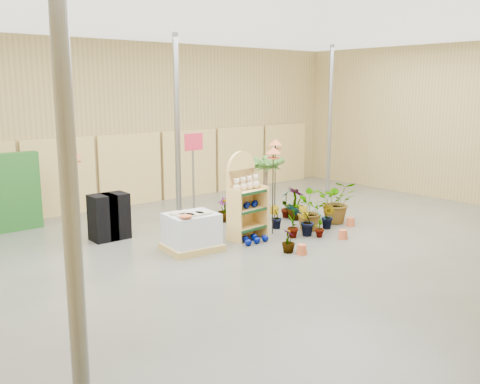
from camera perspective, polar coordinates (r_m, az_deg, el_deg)
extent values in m
cube|color=#4C4D43|center=(10.69, 3.91, -6.93)|extent=(15.00, 12.00, 0.10)
cube|color=white|center=(10.25, 4.27, 18.33)|extent=(15.00, 12.00, 0.10)
cube|color=#9A824B|center=(15.17, -12.01, 7.07)|extent=(15.00, 0.10, 4.50)
cube|color=#9A824B|center=(16.35, 23.75, 6.66)|extent=(0.10, 12.00, 4.50)
cylinder|color=gray|center=(4.27, -17.54, -3.13)|extent=(0.14, 0.14, 4.50)
cylinder|color=gray|center=(16.60, 9.56, 7.49)|extent=(0.14, 0.14, 4.50)
cylinder|color=gray|center=(12.97, -6.71, 6.59)|extent=(0.14, 0.14, 4.50)
cube|color=tan|center=(14.37, -18.63, 1.50)|extent=(1.90, 0.06, 2.00)
cube|color=tan|center=(15.19, -11.59, 2.35)|extent=(1.90, 0.06, 2.00)
cube|color=tan|center=(16.21, -5.34, 3.07)|extent=(1.90, 0.06, 2.00)
cube|color=tan|center=(17.40, 0.11, 3.67)|extent=(1.90, 0.06, 2.00)
cube|color=tan|center=(18.73, 4.84, 4.16)|extent=(1.90, 0.06, 2.00)
cube|color=#E0B461|center=(11.70, 0.10, -1.23)|extent=(0.80, 0.15, 1.51)
cylinder|color=#E0B461|center=(11.57, 0.10, 2.43)|extent=(0.80, 0.15, 0.80)
cube|color=#E0B461|center=(11.65, 0.83, -3.77)|extent=(0.80, 0.52, 0.04)
cube|color=#0F3819|center=(11.49, 1.55, -3.98)|extent=(0.76, 0.10, 0.05)
cube|color=#E0B461|center=(11.55, 0.83, -1.85)|extent=(0.80, 0.52, 0.04)
cube|color=#0F3819|center=(11.39, 1.56, -2.04)|extent=(0.76, 0.10, 0.05)
cube|color=#E0B461|center=(11.47, 0.84, 0.10)|extent=(0.80, 0.52, 0.04)
cube|color=#0F3819|center=(11.30, 1.57, -0.07)|extent=(0.76, 0.10, 0.05)
cube|color=#E0B461|center=(11.33, -0.64, -2.56)|extent=(0.08, 0.45, 1.16)
cube|color=#E0B461|center=(11.82, 2.24, -2.00)|extent=(0.08, 0.45, 1.16)
sphere|color=beige|center=(11.32, -0.36, 0.47)|extent=(0.16, 0.16, 0.16)
sphere|color=beige|center=(11.30, -0.36, 1.13)|extent=(0.12, 0.12, 0.12)
sphere|color=beige|center=(11.43, 0.33, 0.60)|extent=(0.17, 0.17, 0.17)
sphere|color=beige|center=(11.41, 0.33, 1.28)|extent=(0.12, 0.12, 0.12)
sphere|color=beige|center=(11.54, 1.00, 0.72)|extent=(0.18, 0.18, 0.18)
sphere|color=beige|center=(11.52, 1.01, 1.42)|extent=(0.12, 0.12, 0.12)
sphere|color=beige|center=(11.66, 1.67, 0.84)|extent=(0.19, 0.19, 0.19)
sphere|color=beige|center=(11.63, 1.67, 1.55)|extent=(0.12, 0.12, 0.12)
sphere|color=#000A5A|center=(11.34, -0.20, -1.64)|extent=(0.13, 0.13, 0.13)
sphere|color=#000A5A|center=(11.49, -0.10, -1.47)|extent=(0.13, 0.13, 0.13)
sphere|color=#000A5A|center=(11.48, 0.67, -1.48)|extent=(0.13, 0.13, 0.13)
sphere|color=#000A5A|center=(11.63, 0.76, -1.32)|extent=(0.13, 0.13, 0.13)
sphere|color=#000A5A|center=(11.63, 1.53, -1.33)|extent=(0.13, 0.13, 0.13)
sphere|color=#000A5A|center=(11.78, 1.61, -1.16)|extent=(0.13, 0.13, 0.13)
sphere|color=#000A5A|center=(11.20, 0.88, -5.40)|extent=(0.15, 0.15, 0.15)
sphere|color=#000A5A|center=(11.45, 0.56, -5.03)|extent=(0.15, 0.15, 0.15)
sphere|color=#000A5A|center=(11.35, 1.81, -5.18)|extent=(0.15, 0.15, 0.15)
sphere|color=#000A5A|center=(11.60, 1.47, -4.82)|extent=(0.15, 0.15, 0.15)
sphere|color=#000A5A|center=(11.50, 2.71, -4.96)|extent=(0.15, 0.15, 0.15)
cube|color=tan|center=(10.96, -5.15, -5.86)|extent=(1.16, 1.00, 0.13)
cube|color=silver|center=(10.86, -5.18, -3.93)|extent=(1.06, 0.90, 0.63)
cylinder|color=#BAAB8D|center=(10.54, -5.81, -2.54)|extent=(0.36, 0.36, 0.04)
cylinder|color=#BAAB8D|center=(10.67, -4.81, -2.36)|extent=(0.36, 0.36, 0.04)
cylinder|color=#BAAB8D|center=(10.79, -3.83, -2.18)|extent=(0.36, 0.36, 0.04)
cylinder|color=#BAAB8D|center=(10.76, -6.60, -2.27)|extent=(0.36, 0.36, 0.04)
cube|color=black|center=(12.05, -13.09, -3.63)|extent=(0.50, 0.50, 0.50)
cube|color=black|center=(11.94, -13.19, -1.31)|extent=(0.50, 0.50, 0.50)
cube|color=black|center=(11.93, -14.37, -3.85)|extent=(0.50, 0.50, 0.50)
cube|color=black|center=(11.81, -14.49, -1.50)|extent=(0.50, 0.50, 0.50)
cylinder|color=gray|center=(12.75, -5.00, 1.33)|extent=(0.05, 0.05, 2.20)
cube|color=#B52034|center=(12.60, -4.96, 5.35)|extent=(0.50, 0.03, 0.40)
cylinder|color=black|center=(11.94, 3.51, -0.46)|extent=(0.02, 0.02, 1.73)
cylinder|color=#BD542D|center=(11.80, 3.56, 3.65)|extent=(0.30, 0.30, 0.02)
cone|color=#BD542D|center=(11.78, 3.57, 4.47)|extent=(0.34, 0.34, 0.14)
cylinder|color=black|center=(13.35, 3.75, 0.85)|extent=(0.02, 0.02, 1.77)
cylinder|color=#BD542D|center=(13.22, 3.80, 4.62)|extent=(0.30, 0.30, 0.02)
cone|color=#BD542D|center=(13.20, 3.81, 5.35)|extent=(0.34, 0.34, 0.14)
cylinder|color=black|center=(13.16, -17.01, -0.25)|extent=(0.02, 0.02, 1.55)
cylinder|color=#BD542D|center=(13.04, -17.21, 3.08)|extent=(0.30, 0.30, 0.02)
cone|color=#BD542D|center=(13.02, -17.25, 3.82)|extent=(0.34, 0.34, 0.14)
cylinder|color=brown|center=(13.54, 2.74, -0.03)|extent=(0.10, 0.10, 1.28)
imported|color=#3B6D24|center=(11.77, 5.75, -3.02)|extent=(0.29, 0.42, 0.79)
imported|color=#3B6D24|center=(11.98, 7.01, -3.09)|extent=(0.47, 0.47, 0.67)
imported|color=#3B6D24|center=(12.44, 7.21, -1.97)|extent=(0.80, 0.90, 0.92)
imported|color=#3B6D24|center=(13.40, 5.98, -1.19)|extent=(0.47, 0.47, 0.83)
imported|color=#3B6D24|center=(13.58, 4.92, -1.11)|extent=(0.50, 0.45, 0.78)
imported|color=#3B6D24|center=(12.53, 3.80, -2.67)|extent=(0.34, 0.38, 0.55)
imported|color=#3B6D24|center=(13.45, 0.80, -0.83)|extent=(1.13, 1.12, 0.95)
imported|color=#3B6D24|center=(10.77, 5.17, -5.19)|extent=(0.31, 0.31, 0.49)
imported|color=#3B6D24|center=(11.90, 8.52, -3.27)|extent=(0.41, 0.41, 0.65)
imported|color=#3B6D24|center=(12.62, 9.38, -2.58)|extent=(0.28, 0.34, 0.60)
imported|color=#3B6D24|center=(13.19, 10.29, -1.01)|extent=(1.26, 1.25, 1.05)
imported|color=#3B6D24|center=(13.15, -1.68, -1.86)|extent=(0.43, 0.43, 0.61)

